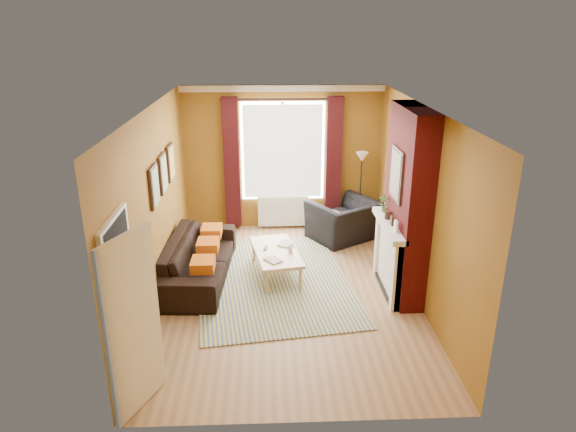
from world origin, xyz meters
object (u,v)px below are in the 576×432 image
object	(u,v)px
sofa	(199,258)
coffee_table	(276,253)
armchair	(344,220)
floor_lamp	(361,170)
wicker_stool	(328,226)

from	to	relation	value
sofa	coffee_table	bearing A→B (deg)	-84.36
armchair	floor_lamp	size ratio (longest dim) A/B	0.73
coffee_table	wicker_stool	xyz separation A→B (m)	(1.03, 1.50, -0.13)
armchair	floor_lamp	distance (m)	1.02
armchair	wicker_stool	bearing A→B (deg)	-42.70
sofa	floor_lamp	world-z (taller)	floor_lamp
wicker_stool	sofa	bearing A→B (deg)	-145.76
coffee_table	wicker_stool	world-z (taller)	wicker_stool
coffee_table	wicker_stool	size ratio (longest dim) A/B	2.68
sofa	wicker_stool	size ratio (longest dim) A/B	4.44
sofa	armchair	bearing A→B (deg)	-56.07
wicker_stool	floor_lamp	world-z (taller)	floor_lamp
coffee_table	armchair	bearing A→B (deg)	37.27
armchair	coffee_table	distance (m)	1.95
sofa	floor_lamp	xyz separation A→B (m)	(2.90, 1.87, 0.92)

